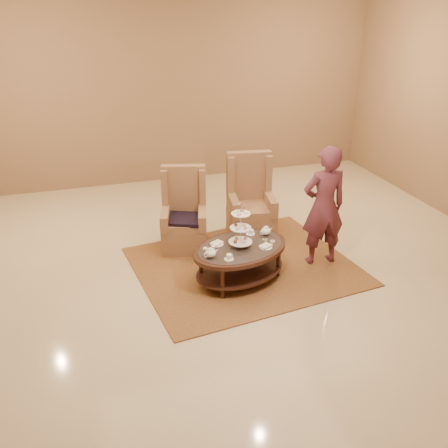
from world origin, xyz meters
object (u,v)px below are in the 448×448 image
object	(u,v)px
armchair_left	(184,221)
person	(324,207)
tea_table	(240,252)
armchair_right	(250,208)

from	to	relation	value
armchair_left	person	bearing A→B (deg)	-16.79
armchair_left	person	size ratio (longest dim) A/B	0.71
armchair_left	tea_table	bearing A→B (deg)	-53.18
armchair_right	person	xyz separation A→B (m)	(0.60, -1.16, 0.41)
tea_table	armchair_left	world-z (taller)	armchair_left
armchair_left	armchair_right	bearing A→B (deg)	22.06
armchair_left	armchair_right	distance (m)	1.06
armchair_left	person	xyz separation A→B (m)	(1.65, -1.04, 0.43)
person	armchair_left	bearing A→B (deg)	-30.14
tea_table	person	xyz separation A→B (m)	(1.20, 0.12, 0.43)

